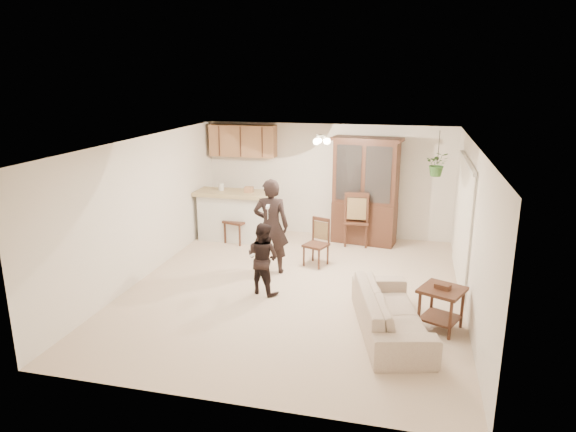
% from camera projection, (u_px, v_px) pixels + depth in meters
% --- Properties ---
extents(floor, '(6.50, 6.50, 0.00)m').
position_uv_depth(floor, '(294.00, 289.00, 8.75)').
color(floor, beige).
rests_on(floor, ground).
extents(ceiling, '(5.50, 6.50, 0.02)m').
position_uv_depth(ceiling, '(295.00, 142.00, 8.08)').
color(ceiling, white).
rests_on(ceiling, wall_back).
extents(wall_back, '(5.50, 0.02, 2.50)m').
position_uv_depth(wall_back, '(327.00, 180.00, 11.46)').
color(wall_back, white).
rests_on(wall_back, ground).
extents(wall_front, '(5.50, 0.02, 2.50)m').
position_uv_depth(wall_front, '(225.00, 300.00, 5.37)').
color(wall_front, white).
rests_on(wall_front, ground).
extents(wall_left, '(0.02, 6.50, 2.50)m').
position_uv_depth(wall_left, '(143.00, 209.00, 9.04)').
color(wall_left, white).
rests_on(wall_left, ground).
extents(wall_right, '(0.02, 6.50, 2.50)m').
position_uv_depth(wall_right, '(471.00, 230.00, 7.79)').
color(wall_right, white).
rests_on(wall_right, ground).
extents(breakfast_bar, '(1.60, 0.55, 1.00)m').
position_uv_depth(breakfast_bar, '(236.00, 218.00, 11.24)').
color(breakfast_bar, silver).
rests_on(breakfast_bar, floor).
extents(bar_top, '(1.75, 0.70, 0.08)m').
position_uv_depth(bar_top, '(236.00, 193.00, 11.09)').
color(bar_top, tan).
rests_on(bar_top, breakfast_bar).
extents(upper_cabinets, '(1.50, 0.34, 0.70)m').
position_uv_depth(upper_cabinets, '(243.00, 141.00, 11.50)').
color(upper_cabinets, brown).
rests_on(upper_cabinets, wall_back).
extents(vertical_blinds, '(0.06, 2.30, 2.10)m').
position_uv_depth(vertical_blinds, '(462.00, 223.00, 8.68)').
color(vertical_blinds, white).
rests_on(vertical_blinds, wall_right).
extents(ceiling_fixture, '(0.36, 0.36, 0.20)m').
position_uv_depth(ceiling_fixture, '(321.00, 140.00, 9.19)').
color(ceiling_fixture, beige).
rests_on(ceiling_fixture, ceiling).
extents(hanging_plant, '(0.43, 0.37, 0.48)m').
position_uv_depth(hanging_plant, '(437.00, 164.00, 9.98)').
color(hanging_plant, '#245421').
rests_on(hanging_plant, ceiling).
extents(plant_cord, '(0.01, 0.01, 0.65)m').
position_uv_depth(plant_cord, '(439.00, 147.00, 9.89)').
color(plant_cord, black).
rests_on(plant_cord, ceiling).
extents(sofa, '(1.17, 2.00, 0.73)m').
position_uv_depth(sofa, '(391.00, 308.00, 7.19)').
color(sofa, beige).
rests_on(sofa, floor).
extents(adult, '(0.71, 0.52, 1.80)m').
position_uv_depth(adult, '(271.00, 225.00, 9.29)').
color(adult, black).
rests_on(adult, floor).
extents(child, '(0.79, 0.70, 1.35)m').
position_uv_depth(child, '(263.00, 254.00, 8.44)').
color(child, black).
rests_on(child, floor).
extents(china_hutch, '(1.51, 0.76, 2.28)m').
position_uv_depth(china_hutch, '(365.00, 192.00, 10.90)').
color(china_hutch, '#311C11').
rests_on(china_hutch, floor).
extents(side_table, '(0.75, 0.75, 0.69)m').
position_uv_depth(side_table, '(441.00, 308.00, 7.30)').
color(side_table, '#311C11').
rests_on(side_table, floor).
extents(chair_bar, '(0.60, 0.60, 1.08)m').
position_uv_depth(chair_bar, '(238.00, 229.00, 11.12)').
color(chair_bar, '#311C11').
rests_on(chair_bar, floor).
extents(chair_hutch_left, '(0.52, 0.52, 0.91)m').
position_uv_depth(chair_hutch_left, '(316.00, 252.00, 9.78)').
color(chair_hutch_left, '#311C11').
rests_on(chair_hutch_left, floor).
extents(chair_hutch_right, '(0.55, 0.55, 1.19)m').
position_uv_depth(chair_hutch_right, '(356.00, 229.00, 10.97)').
color(chair_hutch_right, '#311C11').
rests_on(chair_hutch_right, floor).
extents(controller_adult, '(0.07, 0.16, 0.05)m').
position_uv_depth(controller_adult, '(268.00, 207.00, 8.77)').
color(controller_adult, white).
rests_on(controller_adult, adult).
extents(controller_child, '(0.07, 0.11, 0.03)m').
position_uv_depth(controller_child, '(252.00, 255.00, 8.19)').
color(controller_child, white).
rests_on(controller_child, child).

